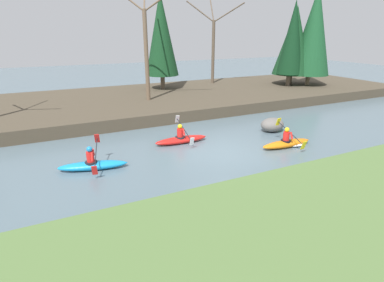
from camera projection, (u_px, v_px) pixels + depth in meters
name	position (u px, v px, depth m)	size (l,w,h in m)	color
ground_plane	(221.00, 153.00, 13.88)	(90.00, 90.00, 0.00)	slate
riverbank_near	(375.00, 244.00, 7.40)	(44.00, 7.79, 0.68)	#56753D
riverbank_far	(150.00, 100.00, 22.91)	(44.00, 11.23, 0.73)	#4C4233
conifer_tree_far_left	(161.00, 34.00, 24.10)	(2.71, 2.71, 7.64)	brown
conifer_tree_left	(293.00, 38.00, 25.67)	(2.26, 2.26, 7.17)	brown
conifer_tree_mid_left	(294.00, 41.00, 26.39)	(3.37, 3.37, 6.74)	brown
conifer_tree_centre	(314.00, 31.00, 26.05)	(3.41, 3.41, 8.34)	#7A664C
bare_tree_mid_upstream	(146.00, 45.00, 20.19)	(4.36, 4.31, 7.98)	brown
bare_tree_mid_downstream	(213.00, 44.00, 27.44)	(4.07, 4.02, 7.42)	brown
kayaker_lead	(288.00, 143.00, 14.58)	(2.78, 2.07, 1.20)	orange
kayaker_middle	(181.00, 139.00, 15.04)	(2.78, 2.06, 1.20)	red
kayaker_trailing	(93.00, 164.00, 12.13)	(2.79, 2.05, 1.20)	#1993D6
boulder_midstream	(272.00, 125.00, 16.78)	(1.37, 1.07, 0.77)	slate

